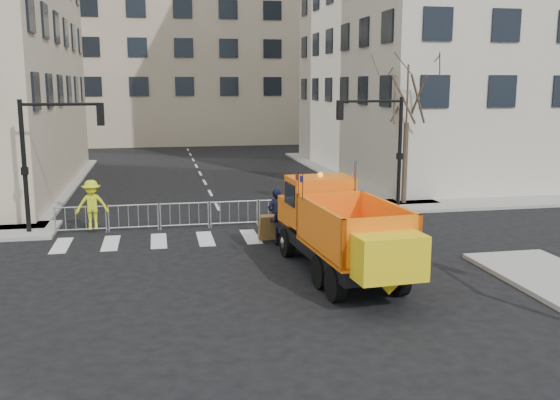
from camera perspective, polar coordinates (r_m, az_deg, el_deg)
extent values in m
plane|color=black|center=(19.54, -2.31, -7.25)|extent=(120.00, 120.00, 0.00)
cube|color=gray|center=(27.67, -5.06, -1.81)|extent=(64.00, 5.00, 0.15)
cube|color=tan|center=(70.71, -9.20, 15.27)|extent=(30.00, 18.00, 24.00)
cylinder|color=black|center=(26.60, -22.32, 2.68)|extent=(0.18, 0.18, 5.40)
cylinder|color=black|center=(30.29, 10.89, 4.14)|extent=(0.18, 0.18, 5.40)
cube|color=black|center=(19.90, 5.29, -4.34)|extent=(2.60, 6.76, 0.41)
cylinder|color=black|center=(21.89, 0.68, -3.91)|extent=(0.40, 1.03, 1.01)
cylinder|color=black|center=(22.49, 5.42, -3.57)|extent=(0.40, 1.03, 1.01)
cylinder|color=black|center=(18.60, 3.78, -6.55)|extent=(0.40, 1.03, 1.01)
cylinder|color=black|center=(19.30, 9.23, -6.03)|extent=(0.40, 1.03, 1.01)
cylinder|color=black|center=(17.53, 5.08, -7.65)|extent=(0.40, 1.03, 1.01)
cylinder|color=black|center=(18.28, 10.80, -7.04)|extent=(0.40, 1.03, 1.01)
cube|color=orange|center=(22.46, 2.66, -0.91)|extent=(2.04, 1.61, 0.92)
cube|color=orange|center=(21.24, 3.68, -0.06)|extent=(2.22, 1.63, 1.66)
cylinder|color=silver|center=(20.89, 6.81, 0.60)|extent=(0.13, 0.13, 2.21)
cube|color=orange|center=(18.51, 6.75, -2.42)|extent=(2.60, 4.21, 1.52)
cube|color=yellow|center=(16.38, 10.02, -5.21)|extent=(1.90, 1.05, 1.20)
cube|color=brown|center=(24.11, 1.49, -2.34)|extent=(2.97, 0.75, 1.03)
imported|color=black|center=(24.19, -0.42, -1.30)|extent=(0.88, 0.78, 2.02)
imported|color=black|center=(23.42, 0.03, -2.07)|extent=(1.02, 0.93, 1.72)
imported|color=black|center=(22.97, 4.55, -2.44)|extent=(1.00, 0.92, 1.65)
imported|color=#CDD719|center=(26.41, -16.81, -0.41)|extent=(1.34, 0.81, 2.02)
cube|color=#A2130C|center=(30.40, 6.30, 0.48)|extent=(0.54, 0.51, 1.10)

